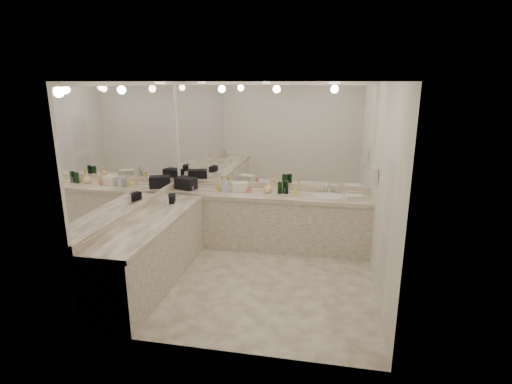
% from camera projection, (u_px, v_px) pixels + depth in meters
% --- Properties ---
extents(floor, '(3.20, 3.20, 0.00)m').
position_uv_depth(floor, '(253.00, 280.00, 5.41)').
color(floor, beige).
rests_on(floor, ground).
extents(ceiling, '(3.20, 3.20, 0.00)m').
position_uv_depth(ceiling, '(253.00, 82.00, 4.71)').
color(ceiling, white).
rests_on(ceiling, floor).
extents(wall_back, '(3.20, 0.02, 2.60)m').
position_uv_depth(wall_back, '(271.00, 165.00, 6.48)').
color(wall_back, silver).
rests_on(wall_back, floor).
extents(wall_left, '(0.02, 3.00, 2.60)m').
position_uv_depth(wall_left, '(136.00, 182.00, 5.35)').
color(wall_left, silver).
rests_on(wall_left, floor).
extents(wall_right, '(0.02, 3.00, 2.60)m').
position_uv_depth(wall_right, '(384.00, 194.00, 4.77)').
color(wall_right, silver).
rests_on(wall_right, floor).
extents(vanity_back_base, '(3.20, 0.60, 0.84)m').
position_uv_depth(vanity_back_base, '(268.00, 222.00, 6.43)').
color(vanity_back_base, silver).
rests_on(vanity_back_base, floor).
extents(vanity_back_top, '(3.20, 0.64, 0.06)m').
position_uv_depth(vanity_back_top, '(268.00, 195.00, 6.30)').
color(vanity_back_top, silver).
rests_on(vanity_back_top, vanity_back_base).
extents(vanity_left_base, '(0.60, 2.40, 0.84)m').
position_uv_depth(vanity_left_base, '(152.00, 253.00, 5.25)').
color(vanity_left_base, silver).
rests_on(vanity_left_base, floor).
extents(vanity_left_top, '(0.64, 2.42, 0.06)m').
position_uv_depth(vanity_left_top, '(150.00, 221.00, 5.12)').
color(vanity_left_top, silver).
rests_on(vanity_left_top, vanity_left_base).
extents(backsplash_back, '(3.20, 0.04, 0.10)m').
position_uv_depth(backsplash_back, '(271.00, 186.00, 6.55)').
color(backsplash_back, silver).
rests_on(backsplash_back, vanity_back_top).
extents(backsplash_left, '(0.04, 3.00, 0.10)m').
position_uv_depth(backsplash_left, '(140.00, 207.00, 5.44)').
color(backsplash_left, silver).
rests_on(backsplash_left, vanity_left_top).
extents(mirror_back, '(3.12, 0.01, 1.55)m').
position_uv_depth(mirror_back, '(271.00, 135.00, 6.34)').
color(mirror_back, white).
rests_on(mirror_back, wall_back).
extents(mirror_left, '(0.01, 2.92, 1.55)m').
position_uv_depth(mirror_left, '(134.00, 147.00, 5.22)').
color(mirror_left, white).
rests_on(mirror_left, wall_left).
extents(sink, '(0.44, 0.44, 0.03)m').
position_uv_depth(sink, '(329.00, 197.00, 6.13)').
color(sink, white).
rests_on(sink, vanity_back_top).
extents(faucet, '(0.24, 0.16, 0.14)m').
position_uv_depth(faucet, '(329.00, 188.00, 6.31)').
color(faucet, silver).
rests_on(faucet, vanity_back_top).
extents(wall_phone, '(0.06, 0.10, 0.24)m').
position_uv_depth(wall_phone, '(375.00, 177.00, 5.43)').
color(wall_phone, white).
rests_on(wall_phone, wall_right).
extents(door, '(0.02, 0.82, 2.10)m').
position_uv_depth(door, '(386.00, 228.00, 4.36)').
color(door, white).
rests_on(door, wall_right).
extents(black_toiletry_bag, '(0.38, 0.30, 0.19)m').
position_uv_depth(black_toiletry_bag, '(186.00, 183.00, 6.52)').
color(black_toiletry_bag, black).
rests_on(black_toiletry_bag, vanity_back_top).
extents(black_bag_spill, '(0.14, 0.21, 0.11)m').
position_uv_depth(black_bag_spill, '(172.00, 199.00, 5.80)').
color(black_bag_spill, black).
rests_on(black_bag_spill, vanity_left_top).
extents(cream_cosmetic_case, '(0.29, 0.24, 0.15)m').
position_uv_depth(cream_cosmetic_case, '(240.00, 187.00, 6.39)').
color(cream_cosmetic_case, silver).
rests_on(cream_cosmetic_case, vanity_back_top).
extents(hand_towel, '(0.28, 0.22, 0.04)m').
position_uv_depth(hand_towel, '(354.00, 196.00, 6.04)').
color(hand_towel, white).
rests_on(hand_towel, vanity_back_top).
extents(lotion_left, '(0.05, 0.05, 0.12)m').
position_uv_depth(lotion_left, '(167.00, 202.00, 5.64)').
color(lotion_left, white).
rests_on(lotion_left, vanity_left_top).
extents(soap_bottle_a, '(0.10, 0.10, 0.22)m').
position_uv_depth(soap_bottle_a, '(225.00, 184.00, 6.42)').
color(soap_bottle_a, beige).
rests_on(soap_bottle_a, vanity_back_top).
extents(soap_bottle_b, '(0.12, 0.12, 0.20)m').
position_uv_depth(soap_bottle_b, '(225.00, 186.00, 6.35)').
color(soap_bottle_b, silver).
rests_on(soap_bottle_b, vanity_back_top).
extents(soap_bottle_c, '(0.13, 0.13, 0.17)m').
position_uv_depth(soap_bottle_c, '(268.00, 187.00, 6.31)').
color(soap_bottle_c, '#FFD490').
rests_on(soap_bottle_c, vanity_back_top).
extents(green_bottle_0, '(0.07, 0.07, 0.19)m').
position_uv_depth(green_bottle_0, '(280.00, 188.00, 6.26)').
color(green_bottle_0, '#12411C').
rests_on(green_bottle_0, vanity_back_top).
extents(green_bottle_1, '(0.06, 0.06, 0.19)m').
position_uv_depth(green_bottle_1, '(284.00, 187.00, 6.27)').
color(green_bottle_1, '#12411C').
rests_on(green_bottle_1, vanity_back_top).
extents(green_bottle_2, '(0.07, 0.07, 0.20)m').
position_uv_depth(green_bottle_2, '(286.00, 187.00, 6.25)').
color(green_bottle_2, '#12411C').
rests_on(green_bottle_2, vanity_back_top).
extents(amenity_bottle_0, '(0.06, 0.06, 0.09)m').
position_uv_depth(amenity_bottle_0, '(249.00, 190.00, 6.31)').
color(amenity_bottle_0, '#E57F66').
rests_on(amenity_bottle_0, vanity_back_top).
extents(amenity_bottle_1, '(0.06, 0.06, 0.10)m').
position_uv_depth(amenity_bottle_1, '(285.00, 190.00, 6.27)').
color(amenity_bottle_1, '#3F3F4C').
rests_on(amenity_bottle_1, vanity_back_top).
extents(amenity_bottle_2, '(0.05, 0.05, 0.12)m').
position_uv_depth(amenity_bottle_2, '(295.00, 191.00, 6.18)').
color(amenity_bottle_2, '#F2D84C').
rests_on(amenity_bottle_2, vanity_back_top).
extents(amenity_bottle_3, '(0.04, 0.04, 0.07)m').
position_uv_depth(amenity_bottle_3, '(193.00, 188.00, 6.44)').
color(amenity_bottle_3, '#9966B2').
rests_on(amenity_bottle_3, vanity_back_top).
extents(amenity_bottle_4, '(0.05, 0.05, 0.10)m').
position_uv_depth(amenity_bottle_4, '(219.00, 188.00, 6.42)').
color(amenity_bottle_4, '#F2D84C').
rests_on(amenity_bottle_4, vanity_back_top).
extents(amenity_bottle_5, '(0.04, 0.04, 0.07)m').
position_uv_depth(amenity_bottle_5, '(279.00, 190.00, 6.36)').
color(amenity_bottle_5, '#F2D84C').
rests_on(amenity_bottle_5, vanity_back_top).
extents(amenity_bottle_6, '(0.04, 0.04, 0.14)m').
position_uv_depth(amenity_bottle_6, '(216.00, 185.00, 6.53)').
color(amenity_bottle_6, '#E0B28C').
rests_on(amenity_bottle_6, vanity_back_top).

